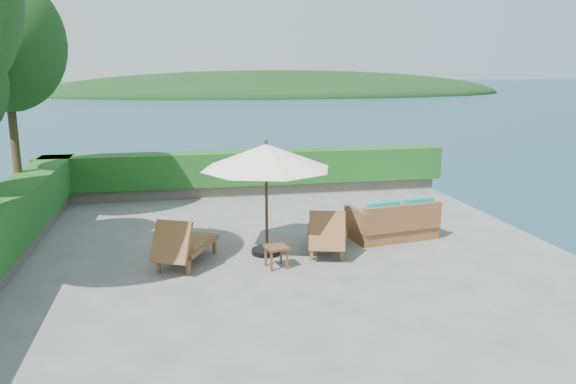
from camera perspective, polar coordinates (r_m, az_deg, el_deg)
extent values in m
plane|color=gray|center=(12.21, -0.66, -5.90)|extent=(12.00, 12.00, 0.00)
cube|color=#4C443C|center=(12.79, -0.64, -12.51)|extent=(12.00, 12.00, 3.00)
plane|color=#18364A|center=(13.46, -0.62, -18.11)|extent=(600.00, 600.00, 0.00)
ellipsoid|color=black|center=(153.95, -1.03, 9.94)|extent=(126.00, 57.60, 12.60)
cube|color=#6F6759|center=(17.51, -4.01, 0.35)|extent=(12.00, 0.60, 0.36)
cube|color=#6F6759|center=(12.47, -27.02, -6.05)|extent=(0.60, 12.00, 0.36)
cube|color=#144916|center=(17.39, -4.04, 2.51)|extent=(12.40, 0.90, 1.00)
cylinder|color=#47331B|center=(15.18, -26.09, 5.50)|extent=(0.20, 0.20, 4.68)
ellipsoid|color=black|center=(15.11, -26.86, 13.34)|extent=(2.80, 2.80, 3.22)
cylinder|color=black|center=(11.97, -2.15, -6.04)|extent=(0.72, 0.72, 0.10)
cylinder|color=#321E12|center=(11.66, -2.20, -0.80)|extent=(0.07, 0.07, 2.35)
cone|color=white|center=(11.49, -2.23, 3.63)|extent=(2.99, 2.99, 0.52)
sphere|color=#321E12|center=(11.44, -2.25, 5.16)|extent=(0.09, 0.09, 0.08)
cube|color=brown|center=(11.17, -12.98, -7.23)|extent=(0.09, 0.09, 0.29)
cube|color=brown|center=(10.92, -10.05, -7.58)|extent=(0.09, 0.09, 0.29)
cube|color=brown|center=(12.31, -10.19, -5.26)|extent=(0.09, 0.09, 0.29)
cube|color=brown|center=(12.07, -7.49, -5.51)|extent=(0.09, 0.09, 0.29)
cube|color=brown|center=(11.65, -9.94, -5.30)|extent=(1.28, 1.61, 0.10)
cube|color=brown|center=(10.84, -11.78, -5.02)|extent=(0.86, 0.74, 0.78)
cube|color=brown|center=(11.56, -12.13, -4.67)|extent=(0.46, 0.88, 0.06)
cube|color=brown|center=(11.26, -8.66, -5.00)|extent=(0.46, 0.88, 0.06)
cube|color=brown|center=(11.55, 2.41, -6.25)|extent=(0.08, 0.08, 0.29)
cube|color=brown|center=(11.56, 5.50, -6.29)|extent=(0.08, 0.08, 0.29)
cube|color=brown|center=(12.81, 2.55, -4.35)|extent=(0.08, 0.08, 0.29)
cube|color=brown|center=(12.82, 5.32, -4.39)|extent=(0.08, 0.08, 0.29)
cube|color=brown|center=(12.23, 3.95, -4.28)|extent=(1.07, 1.57, 0.10)
cube|color=brown|center=(11.35, 3.99, -3.99)|extent=(0.82, 0.64, 0.77)
cube|color=brown|center=(11.97, 2.17, -3.80)|extent=(0.30, 0.92, 0.06)
cube|color=brown|center=(11.98, 5.77, -3.85)|extent=(0.30, 0.92, 0.06)
cube|color=brown|center=(10.91, -1.69, -7.08)|extent=(0.05, 0.05, 0.40)
cube|color=brown|center=(11.02, -0.09, -6.87)|extent=(0.05, 0.05, 0.40)
cube|color=brown|center=(11.20, -2.28, -6.56)|extent=(0.05, 0.05, 0.40)
cube|color=brown|center=(11.31, -0.71, -6.37)|extent=(0.05, 0.05, 0.40)
cube|color=brown|center=(11.04, -1.20, -5.63)|extent=(0.49, 0.49, 0.05)
cube|color=brown|center=(13.23, 10.48, -3.69)|extent=(2.08, 1.29, 0.43)
cube|color=brown|center=(12.76, 11.60, -2.58)|extent=(1.93, 0.48, 0.59)
cube|color=brown|center=(12.69, 6.97, -2.75)|extent=(0.30, 0.98, 0.48)
cube|color=brown|center=(13.64, 13.85, -1.95)|extent=(0.30, 0.98, 0.48)
cube|color=teal|center=(12.96, 8.70, -2.52)|extent=(0.96, 0.91, 0.19)
cube|color=teal|center=(13.42, 12.06, -2.14)|extent=(0.96, 0.91, 0.19)
cube|color=teal|center=(12.57, 9.64, -1.87)|extent=(0.77, 0.28, 0.39)
cube|color=teal|center=(13.04, 13.06, -1.49)|extent=(0.77, 0.28, 0.39)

